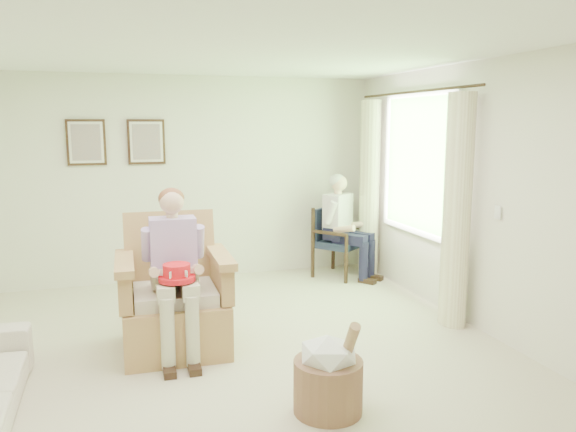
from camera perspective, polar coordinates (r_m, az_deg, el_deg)
The scene contains 16 objects.
floor at distance 4.97m, azimuth -6.00°, elevation -14.48°, with size 5.50×5.50×0.00m, color beige.
back_wall at distance 7.29m, azimuth -10.52°, elevation 3.69°, with size 5.00×0.04×2.60m, color silver.
front_wall at distance 2.04m, azimuth 9.31°, elevation -10.90°, with size 5.00×0.04×2.60m, color silver.
right_wall at distance 5.64m, azimuth 19.51°, elevation 1.67°, with size 0.04×5.50×2.60m, color silver.
ceiling at distance 4.58m, azimuth -6.58°, elevation 16.80°, with size 5.00×5.50×0.02m, color white.
window at distance 6.58m, azimuth 13.11°, elevation 5.49°, with size 0.13×2.50×1.63m.
curtain_left at distance 5.74m, azimuth 16.76°, elevation 0.42°, with size 0.34×0.34×2.30m, color beige.
curtain_right at distance 7.42m, azimuth 8.25°, elevation 2.68°, with size 0.34×0.34×2.30m, color beige.
framed_print_left at distance 7.18m, azimuth -19.82°, elevation 7.05°, with size 0.45×0.05×0.55m.
framed_print_right at distance 7.18m, azimuth -14.19°, elevation 7.32°, with size 0.45×0.05×0.55m.
wicker_armchair at distance 5.19m, azimuth -11.46°, elevation -9.02°, with size 0.94×0.93×1.20m.
wood_armchair at distance 7.51m, azimuth 5.02°, elevation -2.28°, with size 0.58×0.55×0.90m.
person_wicker at distance 4.91m, azimuth -11.44°, elevation -4.36°, with size 0.40×0.62×1.43m.
person_dark at distance 7.32m, azimuth 5.50°, elevation -0.36°, with size 0.40×0.63×1.33m.
red_hat at distance 4.74m, azimuth -11.23°, elevation -5.78°, with size 0.30×0.30×0.14m.
hatbox at distance 4.07m, azimuth 4.14°, elevation -15.72°, with size 0.63×0.63×0.72m.
Camera 1 is at (-0.88, -4.46, 2.00)m, focal length 35.00 mm.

